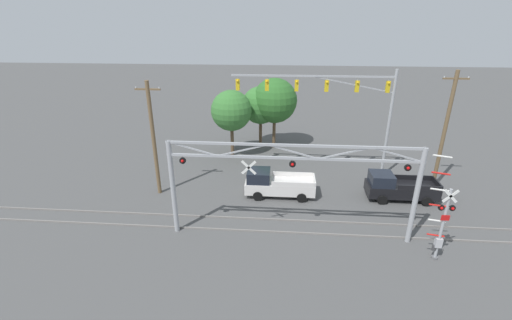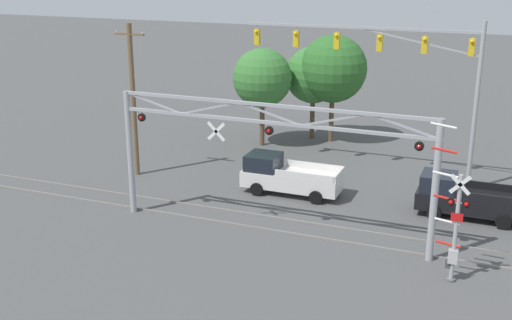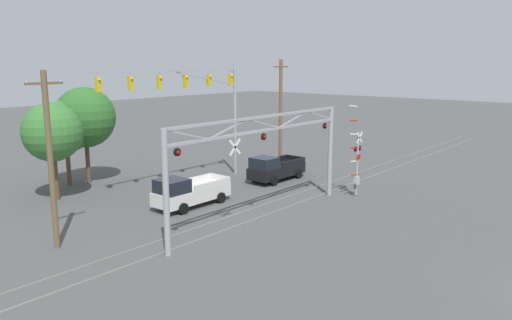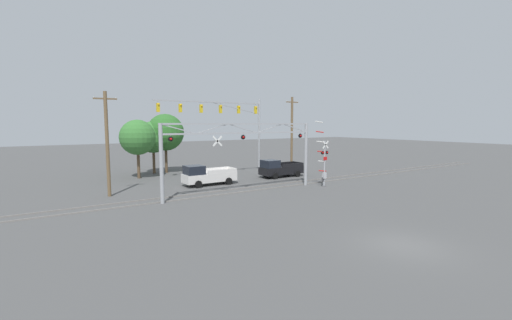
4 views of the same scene
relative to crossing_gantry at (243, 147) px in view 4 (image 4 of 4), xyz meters
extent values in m
plane|color=#4C4C4C|center=(0.01, -15.27, -4.02)|extent=(200.00, 200.00, 0.00)
cube|color=gray|center=(0.01, 0.28, -3.97)|extent=(80.00, 0.08, 0.10)
cube|color=gray|center=(0.01, 1.72, -3.97)|extent=(80.00, 0.08, 0.10)
cylinder|color=#9EA0A5|center=(-7.06, 0.00, -1.01)|extent=(0.30, 0.30, 6.01)
cylinder|color=#9EA0A5|center=(7.09, 0.00, -1.01)|extent=(0.30, 0.30, 6.01)
cube|color=#9EA0A5|center=(0.01, 0.00, 1.17)|extent=(14.45, 0.14, 0.14)
cube|color=#9EA0A5|center=(0.01, 0.00, 1.93)|extent=(14.45, 0.14, 0.14)
cube|color=#9EA0A5|center=(-5.65, 0.00, 1.55)|extent=(2.85, 0.08, 0.84)
cube|color=#9EA0A5|center=(-2.82, 0.00, 1.55)|extent=(2.85, 0.08, 0.84)
cube|color=#9EA0A5|center=(0.01, 0.00, 1.55)|extent=(2.85, 0.08, 0.84)
cube|color=#9EA0A5|center=(2.84, 0.00, 1.55)|extent=(2.85, 0.08, 0.84)
cube|color=#9EA0A5|center=(5.67, 0.00, 1.55)|extent=(2.85, 0.08, 0.84)
cylinder|color=black|center=(-6.31, 0.00, 0.81)|extent=(0.38, 0.10, 0.38)
sphere|color=red|center=(-6.31, -0.07, 0.81)|extent=(0.18, 0.18, 0.18)
cylinder|color=#9EA0A5|center=(-6.31, 0.00, 1.05)|extent=(0.04, 0.04, 0.10)
cylinder|color=black|center=(0.01, 0.00, 0.81)|extent=(0.38, 0.10, 0.38)
sphere|color=red|center=(0.01, -0.07, 0.81)|extent=(0.18, 0.18, 0.18)
cylinder|color=#9EA0A5|center=(0.01, 0.00, 1.05)|extent=(0.04, 0.04, 0.10)
cylinder|color=black|center=(6.34, 0.00, 0.81)|extent=(0.38, 0.10, 0.38)
sphere|color=red|center=(6.34, -0.07, 0.81)|extent=(0.18, 0.18, 0.18)
cylinder|color=#9EA0A5|center=(6.34, 0.00, 1.05)|extent=(0.04, 0.04, 0.10)
cube|color=white|center=(-2.46, -0.10, 0.55)|extent=(0.88, 0.03, 0.88)
cube|color=white|center=(-2.46, -0.10, 0.55)|extent=(0.88, 0.03, 0.88)
cylinder|color=black|center=(-2.46, -0.12, 0.55)|extent=(0.04, 0.04, 0.02)
cylinder|color=#9EA0A5|center=(8.11, -1.49, -1.85)|extent=(0.16, 0.16, 4.34)
cylinder|color=#59595B|center=(8.11, -1.49, -3.97)|extent=(0.35, 0.35, 0.10)
cube|color=white|center=(8.11, -1.60, -0.03)|extent=(0.78, 0.03, 0.78)
cube|color=white|center=(8.11, -1.60, -0.03)|extent=(0.78, 0.03, 0.78)
cylinder|color=black|center=(8.11, -1.63, -0.03)|extent=(0.04, 0.04, 0.02)
cylinder|color=black|center=(7.83, -1.49, -0.78)|extent=(0.32, 0.09, 0.32)
sphere|color=red|center=(7.83, -1.55, -0.78)|extent=(0.16, 0.16, 0.16)
cylinder|color=black|center=(8.39, -1.49, -0.78)|extent=(0.32, 0.09, 0.32)
sphere|color=red|center=(8.39, -1.55, -0.78)|extent=(0.16, 0.16, 0.16)
cube|color=#9EA0A5|center=(8.11, -1.49, -0.78)|extent=(0.64, 0.06, 0.06)
cube|color=red|center=(8.11, -1.59, -1.33)|extent=(0.44, 0.02, 0.32)
cube|color=#B2B2B7|center=(8.11, -1.49, -2.97)|extent=(0.36, 0.28, 0.56)
cylinder|color=red|center=(7.87, -1.49, -2.50)|extent=(0.93, 0.09, 0.20)
cylinder|color=white|center=(7.76, -1.49, -1.58)|extent=(0.93, 0.09, 0.20)
cylinder|color=red|center=(7.65, -1.49, -0.66)|extent=(0.93, 0.09, 0.20)
cylinder|color=white|center=(7.54, -1.49, 0.26)|extent=(0.93, 0.09, 0.20)
cylinder|color=red|center=(7.43, -1.49, 1.18)|extent=(0.93, 0.09, 0.20)
cylinder|color=white|center=(7.32, -1.49, 2.10)|extent=(0.93, 0.09, 0.20)
cube|color=#3F3F42|center=(7.97, -1.49, -3.31)|extent=(0.24, 0.12, 0.36)
cylinder|color=#9EA0A5|center=(7.89, 9.36, 0.44)|extent=(0.24, 0.24, 8.91)
cube|color=#9EA0A5|center=(1.56, 9.36, 4.29)|extent=(12.66, 0.14, 0.14)
cube|color=#9EA0A5|center=(4.72, 9.36, 3.69)|extent=(6.34, 0.08, 1.28)
cylinder|color=#9EA0A5|center=(-4.27, 9.36, 4.14)|extent=(0.04, 0.04, 0.30)
cube|color=gold|center=(-4.27, 9.36, 3.55)|extent=(0.30, 0.26, 0.88)
sphere|color=yellow|center=(-4.27, 9.20, 3.86)|extent=(0.18, 0.18, 0.18)
cylinder|color=#9EA0A5|center=(-1.94, 9.36, 4.14)|extent=(0.04, 0.04, 0.30)
cube|color=gold|center=(-1.94, 9.36, 3.55)|extent=(0.30, 0.26, 0.88)
sphere|color=yellow|center=(-1.94, 9.20, 3.86)|extent=(0.18, 0.18, 0.18)
cylinder|color=#9EA0A5|center=(0.39, 9.36, 4.14)|extent=(0.04, 0.04, 0.30)
cube|color=gold|center=(0.39, 9.36, 3.55)|extent=(0.30, 0.26, 0.88)
sphere|color=yellow|center=(0.39, 9.20, 3.86)|extent=(0.18, 0.18, 0.18)
cylinder|color=#9EA0A5|center=(2.72, 9.36, 4.14)|extent=(0.04, 0.04, 0.30)
cube|color=gold|center=(2.72, 9.36, 3.55)|extent=(0.30, 0.26, 0.88)
sphere|color=yellow|center=(2.72, 9.20, 3.86)|extent=(0.18, 0.18, 0.18)
cylinder|color=#9EA0A5|center=(5.06, 9.36, 4.14)|extent=(0.04, 0.04, 0.30)
cube|color=gold|center=(5.06, 9.36, 3.55)|extent=(0.30, 0.26, 0.88)
sphere|color=yellow|center=(5.06, 9.20, 3.86)|extent=(0.18, 0.18, 0.18)
cylinder|color=#9EA0A5|center=(7.39, 9.36, 4.14)|extent=(0.04, 0.04, 0.30)
cube|color=gold|center=(7.39, 9.36, 3.55)|extent=(0.30, 0.26, 0.88)
sphere|color=yellow|center=(7.39, 9.20, 3.86)|extent=(0.18, 0.18, 0.18)
cube|color=silver|center=(-0.67, 5.25, -3.26)|extent=(5.18, 1.87, 0.82)
cube|color=black|center=(-2.27, 5.25, -2.43)|extent=(1.68, 1.72, 0.83)
cube|color=silver|center=(0.26, 4.36, -2.66)|extent=(3.10, 0.08, 0.37)
cube|color=silver|center=(0.26, 6.15, -2.66)|extent=(3.10, 0.08, 0.37)
cube|color=silver|center=(1.86, 5.25, -2.66)|extent=(0.10, 1.79, 0.37)
cylinder|color=black|center=(-2.28, 4.30, -3.67)|extent=(0.69, 0.24, 0.69)
cylinder|color=black|center=(-2.28, 6.20, -3.67)|extent=(0.69, 0.24, 0.69)
cylinder|color=black|center=(0.93, 4.30, -3.67)|extent=(0.69, 0.24, 0.69)
cylinder|color=black|center=(0.93, 6.20, -3.67)|extent=(0.69, 0.24, 0.69)
cube|color=black|center=(8.27, 5.42, -3.26)|extent=(5.00, 1.87, 0.82)
cube|color=black|center=(6.73, 5.42, -2.43)|extent=(1.62, 1.72, 0.83)
cube|color=black|center=(9.18, 4.52, -2.66)|extent=(2.98, 0.08, 0.37)
cube|color=black|center=(9.18, 6.31, -2.66)|extent=(2.98, 0.08, 0.37)
cube|color=black|center=(10.72, 5.42, -2.66)|extent=(0.10, 1.79, 0.37)
cylinder|color=black|center=(6.72, 4.47, -3.67)|extent=(0.69, 0.24, 0.69)
cylinder|color=black|center=(6.72, 6.37, -3.67)|extent=(0.69, 0.24, 0.69)
cylinder|color=black|center=(9.82, 4.47, -3.67)|extent=(0.69, 0.24, 0.69)
cylinder|color=black|center=(9.82, 6.37, -3.67)|extent=(0.69, 0.24, 0.69)
cylinder|color=brown|center=(-9.90, 4.92, 0.26)|extent=(0.28, 0.28, 8.55)
cube|color=brown|center=(-9.90, 4.92, 3.94)|extent=(1.80, 0.12, 0.12)
cylinder|color=silver|center=(-10.72, 4.92, 4.04)|extent=(0.08, 0.08, 0.12)
cylinder|color=silver|center=(-9.08, 4.92, 4.04)|extent=(0.08, 0.08, 0.12)
cylinder|color=brown|center=(11.43, 7.52, 0.55)|extent=(0.28, 0.28, 9.14)
cube|color=brown|center=(11.43, 7.52, 4.52)|extent=(1.80, 0.12, 0.12)
cylinder|color=silver|center=(10.61, 7.52, 4.62)|extent=(0.08, 0.08, 0.12)
cylinder|color=silver|center=(12.25, 7.52, 4.62)|extent=(0.08, 0.08, 0.12)
cylinder|color=brown|center=(-1.47, 15.76, -2.33)|extent=(0.32, 0.32, 3.36)
sphere|color=#2D6628|center=(-1.47, 15.76, 0.90)|extent=(4.45, 4.45, 4.45)
cylinder|color=brown|center=(-5.43, 13.14, -2.44)|extent=(0.32, 0.32, 3.15)
sphere|color=#387533|center=(-5.43, 13.14, 0.47)|extent=(3.83, 3.83, 3.83)
cylinder|color=brown|center=(-2.88, 16.04, -2.50)|extent=(0.32, 0.32, 3.04)
sphere|color=#387533|center=(-2.88, 16.04, 0.35)|extent=(3.79, 3.79, 3.79)
camera|label=1|loc=(-0.61, -17.85, 8.37)|focal=24.00mm
camera|label=2|loc=(9.36, -24.87, 7.98)|focal=45.00mm
camera|label=3|loc=(-21.31, -17.39, 4.90)|focal=35.00mm
camera|label=4|loc=(-14.95, -24.90, 1.95)|focal=24.00mm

